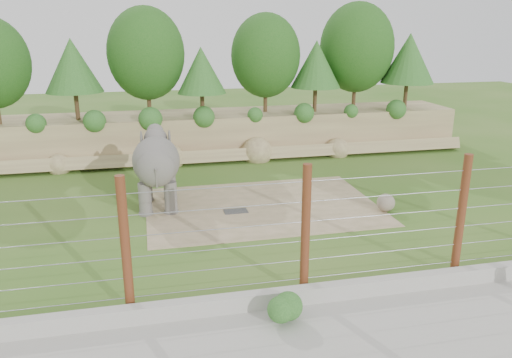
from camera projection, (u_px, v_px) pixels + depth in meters
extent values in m
plane|color=#34691B|center=(267.00, 234.00, 19.04)|extent=(90.00, 90.00, 0.00)
cube|color=#876C4D|center=(217.00, 133.00, 30.79)|extent=(30.00, 4.00, 2.50)
cube|color=#876C4D|center=(223.00, 156.00, 28.91)|extent=(30.00, 1.37, 1.07)
cylinder|color=#3F2B19|center=(77.00, 106.00, 28.06)|extent=(0.24, 0.24, 1.58)
sphere|color=#0F4610|center=(73.00, 67.00, 27.42)|extent=(3.60, 3.60, 3.60)
cylinder|color=#3F2B19|center=(149.00, 99.00, 29.30)|extent=(0.24, 0.24, 1.92)
sphere|color=#0F4610|center=(146.00, 53.00, 28.53)|extent=(4.40, 4.40, 4.40)
cylinder|color=#3F2B19|center=(202.00, 105.00, 28.89)|extent=(0.24, 0.24, 1.40)
sphere|color=#0F4610|center=(201.00, 72.00, 28.32)|extent=(3.20, 3.20, 3.20)
cylinder|color=#3F2B19|center=(265.00, 97.00, 30.59)|extent=(0.24, 0.24, 1.82)
sphere|color=#0F4610|center=(266.00, 56.00, 29.86)|extent=(4.16, 4.16, 4.16)
cylinder|color=#3F2B19|center=(315.00, 99.00, 30.70)|extent=(0.24, 0.24, 1.50)
sphere|color=#0F4610|center=(316.00, 65.00, 30.10)|extent=(3.44, 3.44, 3.44)
cylinder|color=#3F2B19|center=(354.00, 92.00, 32.18)|extent=(0.24, 0.24, 2.03)
sphere|color=#0F4610|center=(357.00, 48.00, 31.36)|extent=(4.64, 4.64, 4.64)
cylinder|color=#3F2B19|center=(405.00, 96.00, 31.74)|extent=(0.24, 0.24, 1.64)
sphere|color=#0F4610|center=(409.00, 60.00, 31.08)|extent=(3.76, 3.76, 3.76)
cube|color=#8E7F57|center=(262.00, 206.00, 21.94)|extent=(10.00, 7.00, 0.02)
cube|color=#262628|center=(236.00, 211.00, 21.29)|extent=(1.00, 0.60, 0.03)
sphere|color=gray|center=(386.00, 203.00, 21.22)|extent=(0.77, 0.77, 0.77)
cube|color=#AFABA3|center=(309.00, 294.00, 14.31)|extent=(26.00, 0.35, 0.50)
cube|color=#AFABA3|center=(334.00, 343.00, 12.52)|extent=(26.00, 4.00, 0.01)
cylinder|color=brown|center=(126.00, 248.00, 13.22)|extent=(0.26, 0.26, 4.00)
cylinder|color=brown|center=(305.00, 231.00, 14.26)|extent=(0.26, 0.26, 4.00)
cylinder|color=brown|center=(461.00, 217.00, 15.30)|extent=(0.26, 0.26, 4.00)
cylinder|color=gray|center=(304.00, 278.00, 14.70)|extent=(20.00, 0.02, 0.02)
cylinder|color=gray|center=(305.00, 260.00, 14.52)|extent=(20.00, 0.02, 0.02)
cylinder|color=gray|center=(305.00, 241.00, 14.35)|extent=(20.00, 0.02, 0.02)
cylinder|color=gray|center=(306.00, 222.00, 14.17)|extent=(20.00, 0.02, 0.02)
cylinder|color=gray|center=(306.00, 202.00, 13.99)|extent=(20.00, 0.02, 0.02)
cylinder|color=gray|center=(307.00, 181.00, 13.81)|extent=(20.00, 0.02, 0.02)
sphere|color=#265A22|center=(283.00, 308.00, 13.31)|extent=(0.80, 0.80, 0.80)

